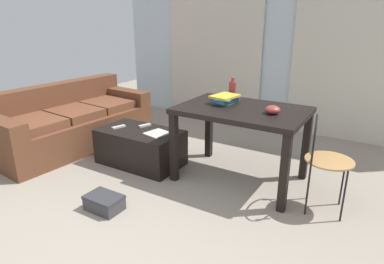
{
  "coord_description": "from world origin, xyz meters",
  "views": [
    {
      "loc": [
        1.51,
        -1.25,
        1.63
      ],
      "look_at": [
        -0.28,
        1.69,
        0.42
      ],
      "focal_mm": 31.42,
      "sensor_mm": 36.0,
      "label": 1
    }
  ],
  "objects_px": {
    "shoebox": "(104,203)",
    "bowl": "(273,110)",
    "couch": "(71,123)",
    "tv_remote_primary": "(119,127)",
    "wire_chair": "(322,152)",
    "tv_remote_secondary": "(145,126)",
    "craft_table": "(242,118)",
    "book_stack": "(225,99)",
    "coffee_table": "(140,147)",
    "magazine": "(157,133)",
    "bottle_near": "(232,89)"
  },
  "relations": [
    {
      "from": "magazine",
      "to": "shoebox",
      "type": "relative_size",
      "value": 0.72
    },
    {
      "from": "wire_chair",
      "to": "bowl",
      "type": "xyz_separation_m",
      "value": [
        -0.49,
        0.12,
        0.27
      ]
    },
    {
      "from": "craft_table",
      "to": "shoebox",
      "type": "distance_m",
      "value": 1.52
    },
    {
      "from": "magazine",
      "to": "shoebox",
      "type": "xyz_separation_m",
      "value": [
        0.12,
        -0.94,
        -0.34
      ]
    },
    {
      "from": "wire_chair",
      "to": "shoebox",
      "type": "bearing_deg",
      "value": -147.76
    },
    {
      "from": "shoebox",
      "to": "magazine",
      "type": "bearing_deg",
      "value": 96.98
    },
    {
      "from": "bottle_near",
      "to": "shoebox",
      "type": "distance_m",
      "value": 1.78
    },
    {
      "from": "tv_remote_primary",
      "to": "magazine",
      "type": "height_order",
      "value": "tv_remote_primary"
    },
    {
      "from": "tv_remote_primary",
      "to": "tv_remote_secondary",
      "type": "xyz_separation_m",
      "value": [
        0.23,
        0.19,
        0.0
      ]
    },
    {
      "from": "couch",
      "to": "craft_table",
      "type": "distance_m",
      "value": 2.31
    },
    {
      "from": "bottle_near",
      "to": "tv_remote_secondary",
      "type": "bearing_deg",
      "value": -153.87
    },
    {
      "from": "bowl",
      "to": "shoebox",
      "type": "distance_m",
      "value": 1.73
    },
    {
      "from": "book_stack",
      "to": "shoebox",
      "type": "bearing_deg",
      "value": -113.75
    },
    {
      "from": "wire_chair",
      "to": "tv_remote_secondary",
      "type": "xyz_separation_m",
      "value": [
        -1.97,
        0.08,
        -0.13
      ]
    },
    {
      "from": "tv_remote_secondary",
      "to": "magazine",
      "type": "relative_size",
      "value": 0.64
    },
    {
      "from": "couch",
      "to": "bowl",
      "type": "height_order",
      "value": "bowl"
    },
    {
      "from": "coffee_table",
      "to": "shoebox",
      "type": "distance_m",
      "value": 1.01
    },
    {
      "from": "book_stack",
      "to": "coffee_table",
      "type": "bearing_deg",
      "value": -161.02
    },
    {
      "from": "shoebox",
      "to": "tv_remote_secondary",
      "type": "bearing_deg",
      "value": 110.1
    },
    {
      "from": "magazine",
      "to": "shoebox",
      "type": "height_order",
      "value": "magazine"
    },
    {
      "from": "magazine",
      "to": "bowl",
      "type": "bearing_deg",
      "value": 20.87
    },
    {
      "from": "wire_chair",
      "to": "tv_remote_secondary",
      "type": "distance_m",
      "value": 1.97
    },
    {
      "from": "shoebox",
      "to": "bowl",
      "type": "bearing_deg",
      "value": 45.81
    },
    {
      "from": "tv_remote_primary",
      "to": "magazine",
      "type": "relative_size",
      "value": 0.68
    },
    {
      "from": "coffee_table",
      "to": "shoebox",
      "type": "bearing_deg",
      "value": -69.19
    },
    {
      "from": "bowl",
      "to": "wire_chair",
      "type": "bearing_deg",
      "value": -14.13
    },
    {
      "from": "shoebox",
      "to": "book_stack",
      "type": "bearing_deg",
      "value": 66.25
    },
    {
      "from": "tv_remote_primary",
      "to": "magazine",
      "type": "bearing_deg",
      "value": 26.1
    },
    {
      "from": "book_stack",
      "to": "tv_remote_secondary",
      "type": "xyz_separation_m",
      "value": [
        -0.94,
        -0.17,
        -0.4
      ]
    },
    {
      "from": "tv_remote_primary",
      "to": "tv_remote_secondary",
      "type": "bearing_deg",
      "value": 59.68
    },
    {
      "from": "coffee_table",
      "to": "craft_table",
      "type": "xyz_separation_m",
      "value": [
        1.12,
        0.23,
        0.46
      ]
    },
    {
      "from": "tv_remote_secondary",
      "to": "craft_table",
      "type": "bearing_deg",
      "value": 22.97
    },
    {
      "from": "tv_remote_primary",
      "to": "bowl",
      "type": "bearing_deg",
      "value": 27.17
    },
    {
      "from": "bowl",
      "to": "book_stack",
      "type": "height_order",
      "value": "book_stack"
    },
    {
      "from": "coffee_table",
      "to": "wire_chair",
      "type": "bearing_deg",
      "value": 1.88
    },
    {
      "from": "tv_remote_secondary",
      "to": "wire_chair",
      "type": "bearing_deg",
      "value": 16.27
    },
    {
      "from": "couch",
      "to": "bottle_near",
      "type": "relative_size",
      "value": 9.42
    },
    {
      "from": "couch",
      "to": "bowl",
      "type": "relative_size",
      "value": 14.74
    },
    {
      "from": "coffee_table",
      "to": "book_stack",
      "type": "xyz_separation_m",
      "value": [
        0.9,
        0.31,
        0.61
      ]
    },
    {
      "from": "bowl",
      "to": "tv_remote_secondary",
      "type": "relative_size",
      "value": 0.95
    },
    {
      "from": "coffee_table",
      "to": "tv_remote_secondary",
      "type": "relative_size",
      "value": 6.39
    },
    {
      "from": "bottle_near",
      "to": "book_stack",
      "type": "xyz_separation_m",
      "value": [
        0.05,
        -0.27,
        -0.05
      ]
    },
    {
      "from": "craft_table",
      "to": "bottle_near",
      "type": "distance_m",
      "value": 0.48
    },
    {
      "from": "couch",
      "to": "tv_remote_primary",
      "type": "height_order",
      "value": "couch"
    },
    {
      "from": "wire_chair",
      "to": "book_stack",
      "type": "bearing_deg",
      "value": 166.58
    },
    {
      "from": "couch",
      "to": "coffee_table",
      "type": "distance_m",
      "value": 1.15
    },
    {
      "from": "bowl",
      "to": "tv_remote_secondary",
      "type": "distance_m",
      "value": 1.53
    },
    {
      "from": "couch",
      "to": "book_stack",
      "type": "relative_size",
      "value": 6.38
    },
    {
      "from": "craft_table",
      "to": "book_stack",
      "type": "height_order",
      "value": "book_stack"
    },
    {
      "from": "bottle_near",
      "to": "book_stack",
      "type": "height_order",
      "value": "bottle_near"
    }
  ]
}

